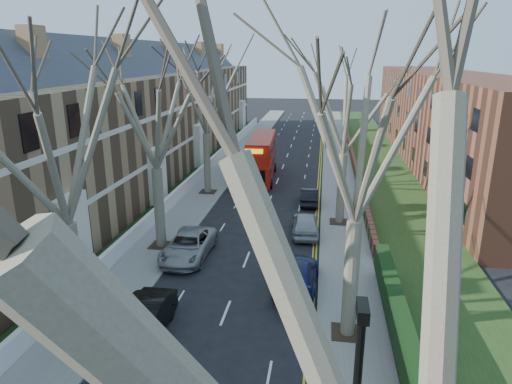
% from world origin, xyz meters
% --- Properties ---
extents(pavement_left, '(3.00, 102.00, 0.12)m').
position_xyz_m(pavement_left, '(-6.00, 39.00, 0.06)').
color(pavement_left, slate).
rests_on(pavement_left, ground).
extents(pavement_right, '(3.00, 102.00, 0.12)m').
position_xyz_m(pavement_right, '(6.00, 39.00, 0.06)').
color(pavement_right, slate).
rests_on(pavement_right, ground).
extents(terrace_left, '(9.70, 78.00, 13.60)m').
position_xyz_m(terrace_left, '(-13.65, 31.00, 5.53)').
color(terrace_left, olive).
rests_on(terrace_left, ground).
extents(flats_right, '(13.97, 54.00, 10.00)m').
position_xyz_m(flats_right, '(17.46, 43.00, 4.98)').
color(flats_right, brown).
rests_on(flats_right, ground).
extents(front_wall_left, '(0.30, 78.00, 1.00)m').
position_xyz_m(front_wall_left, '(-7.65, 31.00, 0.62)').
color(front_wall_left, white).
rests_on(front_wall_left, ground).
extents(grass_verge_right, '(6.00, 102.00, 0.06)m').
position_xyz_m(grass_verge_right, '(10.50, 39.00, 0.15)').
color(grass_verge_right, '#213914').
rests_on(grass_verge_right, ground).
extents(tree_left_mid, '(10.50, 10.50, 14.71)m').
position_xyz_m(tree_left_mid, '(-5.70, 6.00, 9.56)').
color(tree_left_mid, '#6B614C').
rests_on(tree_left_mid, ground).
extents(tree_left_far, '(10.15, 10.15, 14.22)m').
position_xyz_m(tree_left_far, '(-5.70, 16.00, 9.24)').
color(tree_left_far, '#6B614C').
rests_on(tree_left_far, ground).
extents(tree_left_dist, '(10.50, 10.50, 14.71)m').
position_xyz_m(tree_left_dist, '(-5.70, 28.00, 9.56)').
color(tree_left_dist, '#6B614C').
rests_on(tree_left_dist, ground).
extents(tree_right_near, '(10.85, 10.85, 15.20)m').
position_xyz_m(tree_right_near, '(5.70, -6.00, 9.86)').
color(tree_right_near, '#6B614C').
rests_on(tree_right_near, ground).
extents(tree_right_mid, '(10.50, 10.50, 14.71)m').
position_xyz_m(tree_right_mid, '(5.70, 8.00, 9.56)').
color(tree_right_mid, '#6B614C').
rests_on(tree_right_mid, ground).
extents(tree_right_far, '(10.15, 10.15, 14.22)m').
position_xyz_m(tree_right_far, '(5.70, 22.00, 9.24)').
color(tree_right_far, '#6B614C').
rests_on(tree_right_far, ground).
extents(double_decker_bus, '(2.95, 10.02, 4.18)m').
position_xyz_m(double_decker_bus, '(-1.63, 33.42, 2.05)').
color(double_decker_bus, '#A7160B').
rests_on(double_decker_bus, ground).
extents(car_left_mid, '(1.75, 4.85, 1.59)m').
position_xyz_m(car_left_mid, '(-3.12, 6.55, 0.80)').
color(car_left_mid, black).
rests_on(car_left_mid, ground).
extents(car_left_far, '(2.57, 5.45, 1.51)m').
position_xyz_m(car_left_far, '(-3.54, 14.83, 0.75)').
color(car_left_far, gray).
rests_on(car_left_far, ground).
extents(car_right_near, '(2.35, 5.33, 1.52)m').
position_xyz_m(car_right_near, '(3.21, 12.00, 0.76)').
color(car_right_near, '#161E4D').
rests_on(car_right_near, ground).
extents(car_right_mid, '(2.07, 4.56, 1.52)m').
position_xyz_m(car_right_mid, '(3.31, 19.59, 0.76)').
color(car_right_mid, '#9FA1A8').
rests_on(car_right_mid, ground).
extents(car_right_far, '(1.52, 4.04, 1.32)m').
position_xyz_m(car_right_far, '(3.34, 26.34, 0.66)').
color(car_right_far, black).
rests_on(car_right_far, ground).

